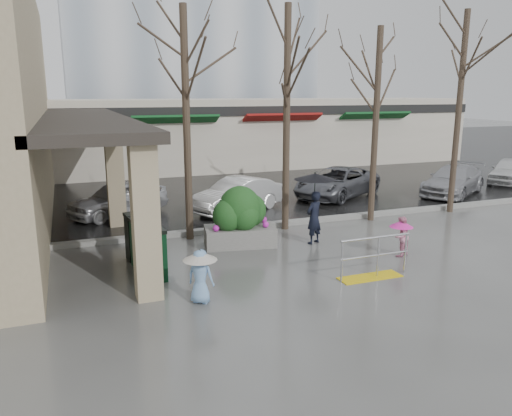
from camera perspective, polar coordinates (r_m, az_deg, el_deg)
ground at (r=12.89m, az=5.05°, el=-6.86°), size 120.00×120.00×0.00m
street_asphalt at (r=33.59m, az=-11.62°, el=5.32°), size 120.00×36.00×0.01m
curb at (r=16.38m, az=-1.06°, el=-2.18°), size 120.00×0.30×0.15m
canopy_slab at (r=18.89m, az=-19.52°, el=10.04°), size 2.80×18.00×0.25m
pillar_front at (r=10.80m, az=-12.50°, el=-1.36°), size 0.55×0.55×3.50m
pillar_back at (r=17.14m, az=-15.81°, el=3.74°), size 0.55×0.55×3.50m
storefront_row at (r=29.85m, az=-6.65°, el=8.44°), size 34.00×6.74×4.00m
handrail at (r=12.44m, az=13.21°, el=-6.08°), size 1.90×0.50×1.03m
tree_west at (r=14.87m, az=-8.14°, el=15.65°), size 3.20×3.20×6.80m
tree_midwest at (r=15.91m, az=3.61°, el=16.11°), size 3.20×3.20×7.00m
tree_mideast at (r=17.52m, az=13.78°, el=14.27°), size 3.20×3.20×6.50m
tree_east at (r=19.72m, az=22.58°, el=15.02°), size 3.20×3.20×7.20m
woman at (r=14.66m, az=6.69°, el=0.96°), size 1.22×1.22×2.15m
child_pink at (r=14.16m, az=16.23°, el=-2.80°), size 0.66×0.64×1.11m
child_blue at (r=10.66m, az=-6.38°, el=-7.13°), size 0.74×0.74×1.18m
planter at (r=14.49m, az=-1.84°, el=-1.06°), size 2.18×1.36×1.77m
news_boxes at (r=12.87m, az=-12.62°, el=-4.18°), size 0.77×2.32×1.27m
car_a at (r=18.76m, az=-15.47°, el=1.05°), size 3.97×3.03×1.26m
car_b at (r=18.72m, az=-2.17°, el=1.50°), size 4.02×2.90×1.26m
car_c at (r=21.63m, az=9.25°, el=2.91°), size 4.97×4.06×1.26m
car_d at (r=23.54m, az=21.64°, el=2.97°), size 4.63×3.74×1.26m
car_e at (r=27.54m, az=27.02°, el=3.81°), size 3.92×3.24×1.26m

